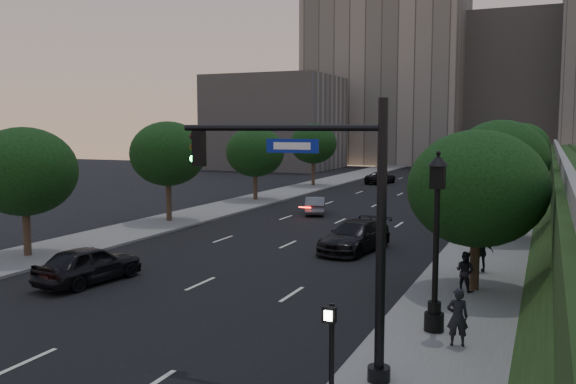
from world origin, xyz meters
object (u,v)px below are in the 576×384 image
at_px(street_lamp, 436,250).
at_px(pedestrian_b, 465,271).
at_px(pedestrian_c, 481,252).
at_px(sedan_far_right, 465,189).
at_px(sedan_mid_left, 315,205).
at_px(sedan_near_left, 89,264).
at_px(traffic_signal_mast, 338,235).
at_px(pedestrian_a, 457,317).
at_px(sedan_far_left, 381,178).
at_px(sedan_near_right, 355,236).

relative_size(street_lamp, pedestrian_b, 3.69).
distance_m(pedestrian_b, pedestrian_c, 3.47).
bearing_deg(sedan_far_right, sedan_mid_left, -125.83).
bearing_deg(sedan_near_left, sedan_far_right, -97.31).
relative_size(traffic_signal_mast, street_lamp, 1.25).
xyz_separation_m(sedan_near_left, pedestrian_a, (14.80, -1.88, 0.20)).
xyz_separation_m(sedan_far_left, sedan_far_right, (10.39, -10.08, 0.12)).
bearing_deg(pedestrian_b, sedan_near_left, 40.48).
bearing_deg(sedan_far_left, pedestrian_b, 114.95).
height_order(sedan_far_right, pedestrian_c, pedestrian_c).
bearing_deg(traffic_signal_mast, street_lamp, 68.29).
relative_size(street_lamp, pedestrian_c, 3.28).
distance_m(street_lamp, sedan_mid_left, 26.26).
bearing_deg(sedan_near_left, pedestrian_b, -155.85).
height_order(sedan_near_left, pedestrian_b, pedestrian_b).
xyz_separation_m(sedan_near_right, pedestrian_b, (6.18, -6.18, 0.14)).
xyz_separation_m(sedan_mid_left, pedestrian_b, (12.77, -18.00, 0.27)).
distance_m(sedan_mid_left, sedan_far_left, 25.52).
bearing_deg(traffic_signal_mast, sedan_near_left, 157.48).
height_order(sedan_near_left, pedestrian_a, pedestrian_a).
bearing_deg(sedan_far_right, pedestrian_c, -88.16).
bearing_deg(traffic_signal_mast, pedestrian_a, 51.96).
bearing_deg(street_lamp, sedan_near_right, 117.78).
xyz_separation_m(street_lamp, sedan_far_right, (-3.82, 38.40, -1.84)).
distance_m(sedan_near_left, pedestrian_b, 14.87).
relative_size(sedan_near_left, sedan_far_right, 0.99).
bearing_deg(street_lamp, traffic_signal_mast, -111.71).
relative_size(pedestrian_a, pedestrian_b, 1.09).
distance_m(sedan_far_right, pedestrian_b, 33.63).
bearing_deg(traffic_signal_mast, sedan_far_right, 92.85).
bearing_deg(sedan_mid_left, sedan_far_right, -138.05).
distance_m(traffic_signal_mast, sedan_near_left, 13.62).
bearing_deg(pedestrian_c, sedan_near_right, -42.75).
xyz_separation_m(sedan_near_left, pedestrian_b, (14.27, 4.18, 0.13)).
bearing_deg(pedestrian_a, pedestrian_b, -101.61).
height_order(traffic_signal_mast, sedan_far_right, traffic_signal_mast).
distance_m(traffic_signal_mast, sedan_near_right, 16.27).
height_order(sedan_far_left, sedan_far_right, sedan_far_right).
distance_m(street_lamp, pedestrian_b, 5.31).
height_order(sedan_near_right, pedestrian_a, pedestrian_a).
bearing_deg(sedan_far_left, pedestrian_c, 116.74).
bearing_deg(sedan_near_left, sedan_far_left, -81.89).
distance_m(sedan_far_left, pedestrian_b, 45.82).
relative_size(sedan_mid_left, sedan_near_right, 0.73).
height_order(sedan_mid_left, pedestrian_c, pedestrian_c).
xyz_separation_m(sedan_far_left, pedestrian_a, (15.03, -49.52, 0.31)).
relative_size(street_lamp, sedan_mid_left, 1.43).
distance_m(sedan_mid_left, pedestrian_b, 22.07).
distance_m(sedan_near_right, pedestrian_c, 6.98).
distance_m(street_lamp, sedan_near_right, 12.79).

